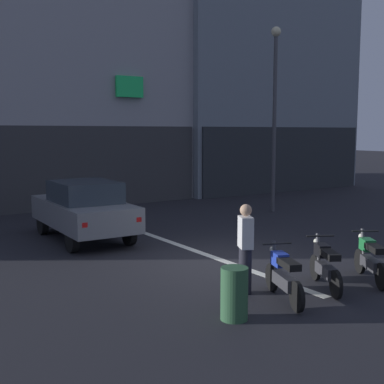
{
  "coord_description": "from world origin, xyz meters",
  "views": [
    {
      "loc": [
        -6.89,
        -8.98,
        2.98
      ],
      "look_at": [
        0.36,
        2.0,
        1.4
      ],
      "focal_mm": 47.09,
      "sensor_mm": 36.0,
      "label": 1
    }
  ],
  "objects": [
    {
      "name": "street_lamp",
      "position": [
        5.97,
        4.98,
        4.11
      ],
      "size": [
        0.36,
        0.36,
        6.75
      ],
      "color": "#47474C",
      "rests_on": "ground"
    },
    {
      "name": "lane_centre_line",
      "position": [
        0.0,
        6.0,
        0.0
      ],
      "size": [
        0.2,
        18.0,
        0.01
      ],
      "primitive_type": "cube",
      "color": "silver",
      "rests_on": "ground"
    },
    {
      "name": "ground_plane",
      "position": [
        0.0,
        0.0,
        0.0
      ],
      "size": [
        120.0,
        120.0,
        0.0
      ],
      "primitive_type": "plane",
      "color": "#232328"
    },
    {
      "name": "trash_bin",
      "position": [
        -2.06,
        -2.89,
        0.42
      ],
      "size": [
        0.44,
        0.44,
        0.85
      ],
      "primitive_type": "cylinder",
      "color": "#2D5938",
      "rests_on": "ground"
    },
    {
      "name": "building_far_right",
      "position": [
        10.83,
        14.1,
        7.66
      ],
      "size": [
        10.6,
        9.64,
        15.35
      ],
      "color": "gray",
      "rests_on": "ground"
    },
    {
      "name": "motorcycle_black_row_left_mid",
      "position": [
        0.37,
        -2.59,
        0.46
      ],
      "size": [
        0.87,
        1.5,
        0.98
      ],
      "color": "black",
      "rests_on": "ground"
    },
    {
      "name": "person_by_motorcycles",
      "position": [
        -1.08,
        -1.97,
        0.86
      ],
      "size": [
        0.35,
        0.42,
        1.67
      ],
      "color": "#23232D",
      "rests_on": "ground"
    },
    {
      "name": "car_grey_crossing_near",
      "position": [
        -1.84,
        4.09,
        0.89
      ],
      "size": [
        1.86,
        4.14,
        1.64
      ],
      "color": "black",
      "rests_on": "ground"
    },
    {
      "name": "motorcycle_blue_row_leftmost",
      "position": [
        -0.77,
        -2.65,
        0.46
      ],
      "size": [
        0.73,
        1.58,
        0.98
      ],
      "color": "black",
      "rests_on": "ground"
    },
    {
      "name": "motorcycle_green_row_centre",
      "position": [
        1.5,
        -2.75,
        0.46
      ],
      "size": [
        0.94,
        1.45,
        0.98
      ],
      "color": "black",
      "rests_on": "ground"
    }
  ]
}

